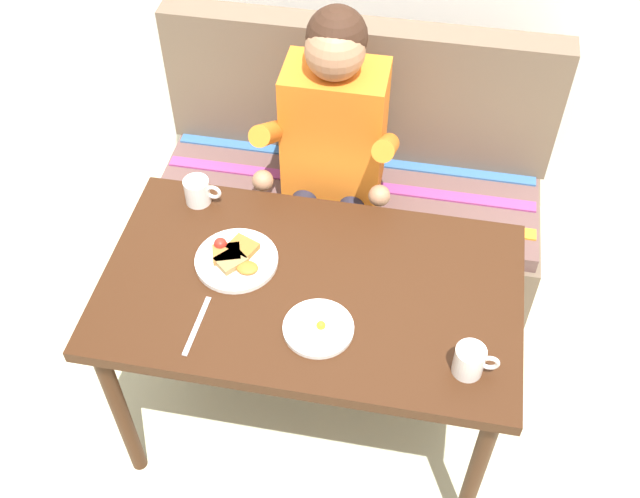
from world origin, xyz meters
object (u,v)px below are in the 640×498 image
at_px(person, 331,147).
at_px(coffee_mug, 470,360).
at_px(coffee_mug_second, 198,191).
at_px(knife, 197,326).
at_px(plate_eggs, 318,328).
at_px(couch, 349,201).
at_px(plate_breakfast, 236,258).
at_px(table, 311,303).

xyz_separation_m(person, coffee_mug, (0.50, -0.80, 0.04)).
xyz_separation_m(coffee_mug_second, knife, (0.13, -0.47, -0.04)).
bearing_deg(coffee_mug, person, 122.27).
relative_size(plate_eggs, knife, 0.97).
relative_size(couch, knife, 7.20).
bearing_deg(knife, couch, 76.60).
bearing_deg(coffee_mug, couch, 115.23).
bearing_deg(plate_breakfast, coffee_mug, -20.15).
distance_m(plate_breakfast, knife, 0.25).
xyz_separation_m(plate_eggs, coffee_mug, (0.41, -0.06, 0.04)).
height_order(person, knife, person).
xyz_separation_m(table, person, (-0.05, 0.59, 0.09)).
relative_size(coffee_mug, knife, 0.59).
distance_m(couch, coffee_mug, 1.16).
bearing_deg(plate_breakfast, person, 71.08).
xyz_separation_m(plate_eggs, coffee_mug_second, (-0.46, 0.42, 0.04)).
bearing_deg(coffee_mug_second, couch, 50.35).
height_order(plate_breakfast, knife, plate_breakfast).
height_order(plate_breakfast, coffee_mug, coffee_mug).
xyz_separation_m(person, knife, (-0.23, -0.79, -0.01)).
xyz_separation_m(table, plate_breakfast, (-0.23, 0.05, 0.10)).
bearing_deg(couch, coffee_mug_second, -129.65).
bearing_deg(table, couch, 90.00).
relative_size(plate_breakfast, knife, 1.22).
relative_size(person, plate_eggs, 6.25).
height_order(person, coffee_mug, person).
relative_size(coffee_mug_second, knife, 0.59).
distance_m(plate_breakfast, coffee_mug, 0.73).
bearing_deg(person, plate_breakfast, -108.92).
bearing_deg(table, plate_eggs, -70.91).
relative_size(table, coffee_mug_second, 10.17).
bearing_deg(coffee_mug_second, table, -33.56).
bearing_deg(coffee_mug_second, coffee_mug, -28.84).
bearing_deg(plate_eggs, person, 97.47).
relative_size(person, coffee_mug, 10.27).
bearing_deg(couch, knife, -105.97).
xyz_separation_m(coffee_mug, knife, (-0.73, 0.01, -0.04)).
bearing_deg(plate_breakfast, table, -11.49).
xyz_separation_m(couch, plate_eggs, (0.05, -0.91, 0.41)).
xyz_separation_m(plate_breakfast, coffee_mug_second, (-0.18, 0.22, 0.03)).
height_order(plate_eggs, knife, plate_eggs).
distance_m(couch, plate_breakfast, 0.86).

